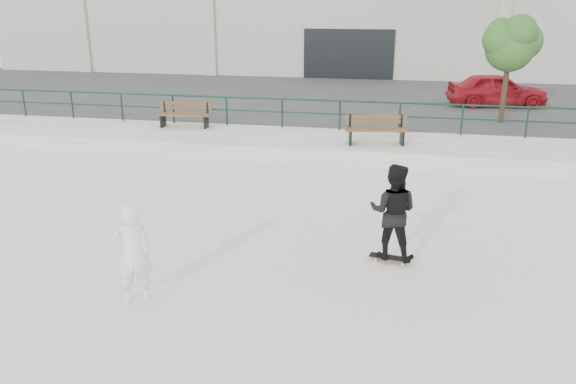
% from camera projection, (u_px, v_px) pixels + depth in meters
% --- Properties ---
extents(ground, '(120.00, 120.00, 0.00)m').
position_uv_depth(ground, '(209.00, 294.00, 9.52)').
color(ground, silver).
rests_on(ground, ground).
extents(ledge, '(30.00, 3.00, 0.50)m').
position_uv_depth(ledge, '(304.00, 145.00, 18.25)').
color(ledge, '#B1AAA1').
rests_on(ledge, ground).
extents(parking_strip, '(60.00, 14.00, 0.50)m').
position_uv_depth(parking_strip, '(335.00, 101.00, 26.13)').
color(parking_strip, '#333333').
rests_on(parking_strip, ground).
extents(railing, '(28.00, 0.06, 1.03)m').
position_uv_depth(railing, '(311.00, 107.00, 19.13)').
color(railing, '#133420').
rests_on(railing, ledge).
extents(commercial_building, '(44.20, 16.33, 8.00)m').
position_uv_depth(commercial_building, '(361.00, 2.00, 37.69)').
color(commercial_building, beige).
rests_on(commercial_building, ground).
extents(bench_left, '(1.89, 0.70, 0.85)m').
position_uv_depth(bench_left, '(185.00, 115.00, 19.55)').
color(bench_left, brown).
rests_on(bench_left, ledge).
extents(bench_right, '(1.97, 0.86, 0.88)m').
position_uv_depth(bench_right, '(376.00, 130.00, 17.24)').
color(bench_right, brown).
rests_on(bench_right, ledge).
extents(tree, '(2.13, 1.89, 3.78)m').
position_uv_depth(tree, '(511.00, 42.00, 19.55)').
color(tree, '#453622').
rests_on(tree, parking_strip).
extents(red_car, '(4.16, 2.13, 1.36)m').
position_uv_depth(red_car, '(497.00, 90.00, 23.34)').
color(red_car, maroon).
rests_on(red_car, parking_strip).
extents(skateboard, '(0.80, 0.32, 0.09)m').
position_uv_depth(skateboard, '(390.00, 258.00, 10.69)').
color(skateboard, black).
rests_on(skateboard, ground).
extents(standing_skater, '(0.99, 0.82, 1.84)m').
position_uv_depth(standing_skater, '(393.00, 212.00, 10.38)').
color(standing_skater, black).
rests_on(standing_skater, skateboard).
extents(seated_skater, '(0.73, 0.63, 1.69)m').
position_uv_depth(seated_skater, '(133.00, 254.00, 9.06)').
color(seated_skater, white).
rests_on(seated_skater, ground).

